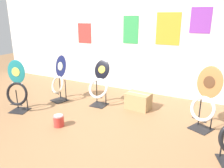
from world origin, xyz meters
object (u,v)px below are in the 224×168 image
Objects in this scene: toilet_seat_display_teal_sax at (17,89)px; toilet_seat_display_woodgrain at (205,101)px; toilet_seat_display_jazz_black at (99,86)px; storage_box at (138,101)px; toilet_seat_display_navy_moon at (59,80)px; paint_can at (59,120)px.

toilet_seat_display_woodgrain is at bearing 15.54° from toilet_seat_display_teal_sax.
storage_box is at bearing 14.71° from toilet_seat_display_jazz_black.
paint_can is (0.69, -0.84, -0.32)m from toilet_seat_display_navy_moon.
toilet_seat_display_jazz_black reaches higher than storage_box.
toilet_seat_display_navy_moon is 1.14m from paint_can.
toilet_seat_display_navy_moon is 0.98× the size of toilet_seat_display_teal_sax.
toilet_seat_display_teal_sax is at bearing -149.14° from storage_box.
toilet_seat_display_teal_sax is (-1.10, -0.89, 0.03)m from toilet_seat_display_jazz_black.
toilet_seat_display_woodgrain is at bearing 25.52° from paint_can.
toilet_seat_display_woodgrain is (2.91, 0.81, 0.03)m from toilet_seat_display_teal_sax.
toilet_seat_display_navy_moon is 1.58m from storage_box.
toilet_seat_display_navy_moon is 1.07× the size of toilet_seat_display_jazz_black.
toilet_seat_display_jazz_black is (0.81, 0.16, -0.04)m from toilet_seat_display_navy_moon.
toilet_seat_display_navy_moon is 0.83m from toilet_seat_display_jazz_black.
storage_box reaches higher than paint_can.
paint_can is at bearing -6.43° from toilet_seat_display_teal_sax.
toilet_seat_display_navy_moon is at bearing 129.45° from paint_can.
toilet_seat_display_teal_sax is 3.02m from toilet_seat_display_woodgrain.
toilet_seat_display_jazz_black is 0.76m from storage_box.
paint_can is (-1.93, -0.92, -0.35)m from toilet_seat_display_woodgrain.
paint_can is 1.44m from storage_box.
paint_can is (0.98, -0.11, -0.32)m from toilet_seat_display_teal_sax.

